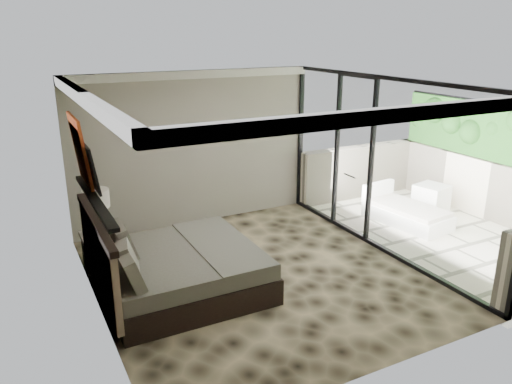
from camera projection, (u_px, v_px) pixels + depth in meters
name	position (u px, v px, depth m)	size (l,w,h in m)	color
floor	(258.00, 276.00, 7.37)	(5.00, 5.00, 0.00)	black
ceiling	(258.00, 84.00, 6.50)	(4.50, 5.00, 0.02)	silver
back_wall	(195.00, 149.00, 9.04)	(4.50, 0.02, 2.80)	gray
left_wall	(92.00, 211.00, 5.96)	(0.02, 5.00, 2.80)	gray
glass_wall	(384.00, 166.00, 7.91)	(0.08, 5.00, 2.80)	white
terrace_slab	(442.00, 234.00, 9.02)	(3.00, 5.00, 0.12)	beige
parapet_far	(497.00, 192.00, 9.42)	(0.30, 5.00, 1.10)	beige
foliage_hedge	(506.00, 134.00, 9.08)	(0.36, 4.60, 1.10)	#266820
picture_ledge	(95.00, 200.00, 6.04)	(0.12, 2.20, 0.05)	black
bed	(174.00, 269.00, 6.82)	(2.17, 2.10, 1.20)	black
nightstand	(100.00, 250.00, 7.62)	(0.51, 0.51, 0.51)	black
table_lamp	(97.00, 206.00, 7.38)	(0.39, 0.39, 0.71)	black
abstract_canvas	(80.00, 150.00, 6.47)	(0.04, 0.90, 0.90)	#9E140D
framed_print	(92.00, 169.00, 6.17)	(0.03, 0.50, 0.60)	black
ottoman	(431.00, 199.00, 9.87)	(0.56, 0.56, 0.56)	white
lounger	(405.00, 213.00, 9.37)	(0.98, 1.67, 0.62)	white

